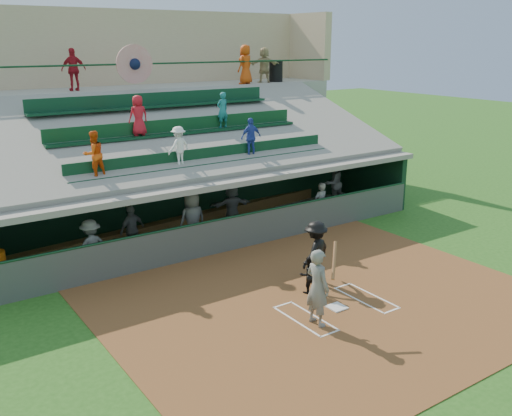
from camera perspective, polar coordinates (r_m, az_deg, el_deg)
ground at (r=14.70m, az=8.08°, el=-9.91°), size 100.00×100.00×0.00m
dirt_slab at (r=15.03m, az=6.78°, el=-9.21°), size 11.00×9.00×0.02m
home_plate at (r=14.69m, az=8.08°, el=-9.79°), size 0.43×0.43×0.03m
batters_box_chalk at (r=14.69m, az=8.08°, el=-9.83°), size 2.65×1.85×0.01m
dugout_floor at (r=19.78m, az=-5.19°, el=-2.73°), size 16.00×3.50×0.04m
concourse_slab at (r=25.16m, az=-12.96°, el=6.42°), size 20.00×3.00×4.60m
grandstand at (r=22.46m, az=-10.11°, el=5.32°), size 20.40×10.40×7.80m
batter_at_plate at (r=13.47m, az=6.19°, el=-7.86°), size 0.87×0.77×1.95m
catcher at (r=15.24m, az=5.26°, el=-6.66°), size 0.58×0.50×1.01m
home_umpire at (r=15.80m, az=5.97°, el=-4.39°), size 1.28×1.00×1.75m
dugout_bench at (r=20.60m, az=-6.96°, el=-1.35°), size 13.43×1.93×0.40m
white_table at (r=16.77m, az=-24.12°, el=-6.38°), size 0.84×0.65×0.71m
dugout_player_a at (r=16.88m, az=-16.15°, el=-3.75°), size 1.13×0.76×1.62m
dugout_player_b at (r=18.15m, az=-12.28°, el=-2.12°), size 1.00×0.67×1.58m
dugout_player_c at (r=18.29m, az=-6.38°, el=-1.21°), size 0.93×0.62×1.87m
dugout_player_d at (r=20.13m, az=-2.43°, el=0.17°), size 1.58×0.77×1.63m
dugout_player_e at (r=20.65m, az=6.47°, el=0.41°), size 0.59×0.40×1.57m
dugout_player_f at (r=23.08m, az=7.70°, el=2.50°), size 1.05×0.89×1.91m
trash_bin at (r=27.75m, az=2.01°, el=13.49°), size 0.64×0.64×0.95m
concourse_staff_a at (r=23.63m, az=-17.77°, el=13.05°), size 0.95×0.41×1.62m
concourse_staff_b at (r=26.09m, az=-1.07°, el=14.15°), size 0.98×0.81×1.72m
concourse_staff_c at (r=27.16m, az=0.82°, el=14.11°), size 1.54×1.05×1.60m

